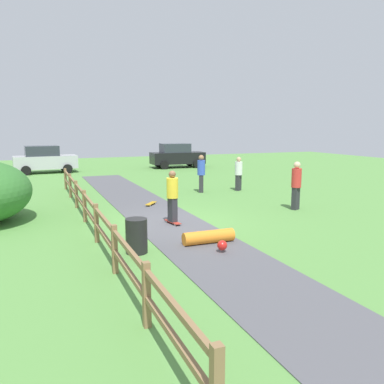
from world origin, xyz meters
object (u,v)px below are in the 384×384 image
at_px(skater_riding, 172,194).
at_px(skateboard_loose, 151,203).
at_px(trash_bin, 137,236).
at_px(bystander_blue, 201,172).
at_px(bystander_red, 296,183).
at_px(parked_car_silver, 45,159).
at_px(skater_fallen, 210,237).
at_px(parked_car_black, 177,156).
at_px(bystander_white, 239,172).

distance_m(skater_riding, skateboard_loose, 3.49).
distance_m(trash_bin, skater_riding, 3.13).
bearing_deg(bystander_blue, bystander_red, -71.05).
bearing_deg(parked_car_silver, skater_fallen, -79.85).
bearing_deg(skater_fallen, skateboard_loose, 89.51).
bearing_deg(bystander_red, skateboard_loose, 149.78).
relative_size(skateboard_loose, parked_car_black, 0.18).
bearing_deg(trash_bin, bystander_blue, 56.51).
height_order(skater_fallen, parked_car_silver, parked_car_silver).
xyz_separation_m(skateboard_loose, bystander_blue, (3.25, 2.25, 0.94)).
bearing_deg(bystander_blue, bystander_white, -5.44).
relative_size(skater_riding, bystander_red, 0.94).
height_order(trash_bin, skater_riding, skater_riding).
xyz_separation_m(skater_fallen, parked_car_silver, (-3.57, 19.93, 0.76)).
bearing_deg(parked_car_silver, bystander_white, -53.55).
height_order(skater_fallen, skateboard_loose, skater_fallen).
height_order(skater_riding, skater_fallen, skater_riding).
bearing_deg(bystander_red, skater_riding, -175.31).
height_order(skateboard_loose, parked_car_silver, parked_car_silver).
relative_size(bystander_blue, bystander_red, 0.98).
bearing_deg(trash_bin, skateboard_loose, 70.22).
relative_size(skater_fallen, skateboard_loose, 1.97).
bearing_deg(parked_car_silver, skater_riding, -79.03).
distance_m(bystander_blue, parked_car_silver, 13.65).
distance_m(bystander_white, parked_car_silver, 14.90).
bearing_deg(bystander_blue, skater_riding, -121.88).
bearing_deg(bystander_white, trash_bin, -132.92).
bearing_deg(trash_bin, skater_fallen, -1.70).
bearing_deg(parked_car_black, trash_bin, -112.86).
xyz_separation_m(skater_fallen, skateboard_loose, (0.05, 5.88, -0.11)).
relative_size(skateboard_loose, parked_car_silver, 0.17).
bearing_deg(bystander_blue, skateboard_loose, -145.28).
relative_size(bystander_white, bystander_blue, 0.92).
relative_size(parked_car_silver, parked_car_black, 1.01).
bearing_deg(trash_bin, parked_car_silver, 94.38).
relative_size(skater_fallen, bystander_red, 0.78).
relative_size(trash_bin, skateboard_loose, 1.20).
height_order(skater_riding, bystander_red, bystander_red).
bearing_deg(skater_fallen, bystander_white, 56.35).
distance_m(skateboard_loose, parked_car_silver, 14.53).
height_order(skater_fallen, bystander_blue, bystander_blue).
height_order(skater_fallen, bystander_red, bystander_red).
xyz_separation_m(skater_riding, parked_car_black, (6.53, 17.41, -0.05)).
relative_size(trash_bin, parked_car_black, 0.21).
xyz_separation_m(skater_riding, bystander_white, (5.48, 5.42, -0.07)).
height_order(trash_bin, skater_fallen, trash_bin).
xyz_separation_m(trash_bin, bystander_red, (7.12, 2.89, 0.60)).
height_order(trash_bin, parked_car_silver, parked_car_silver).
height_order(trash_bin, bystander_red, bystander_red).
distance_m(bystander_blue, parked_car_black, 12.19).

